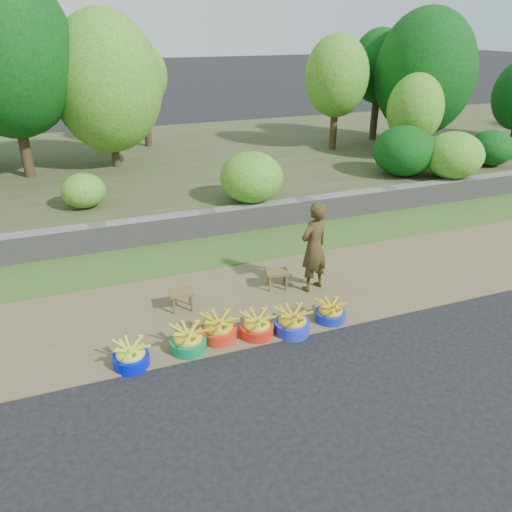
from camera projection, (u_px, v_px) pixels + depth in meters
name	position (u px, v px, depth m)	size (l,w,h in m)	color
ground_plane	(286.00, 340.00, 7.12)	(120.00, 120.00, 0.00)	black
dirt_shoulder	(255.00, 298.00, 8.18)	(80.00, 2.50, 0.02)	brown
grass_verge	(220.00, 250.00, 9.86)	(80.00, 1.50, 0.04)	#3C5F22
retaining_wall	(208.00, 223.00, 10.47)	(80.00, 0.35, 0.55)	slate
earth_bank	(163.00, 167.00, 14.63)	(80.00, 10.00, 0.50)	#404727
vegetation	(315.00, 78.00, 13.74)	(31.61, 7.77, 4.92)	#372A18
basin_a	(131.00, 356.00, 6.53)	(0.48, 0.48, 0.36)	#0111CC
basin_b	(188.00, 340.00, 6.83)	(0.50, 0.50, 0.37)	#077D40
basin_c	(219.00, 329.00, 7.07)	(0.52, 0.52, 0.39)	red
basin_d	(257.00, 326.00, 7.15)	(0.49, 0.49, 0.36)	red
basin_e	(292.00, 322.00, 7.23)	(0.52, 0.52, 0.39)	#202CD2
basin_f	(330.00, 312.00, 7.52)	(0.46, 0.46, 0.34)	#142AB8
stool_left	(181.00, 295.00, 7.74)	(0.39, 0.31, 0.32)	brown
stool_right	(277.00, 275.00, 8.36)	(0.42, 0.35, 0.32)	brown
vendor_woman	(314.00, 247.00, 8.13)	(0.56, 0.37, 1.54)	black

